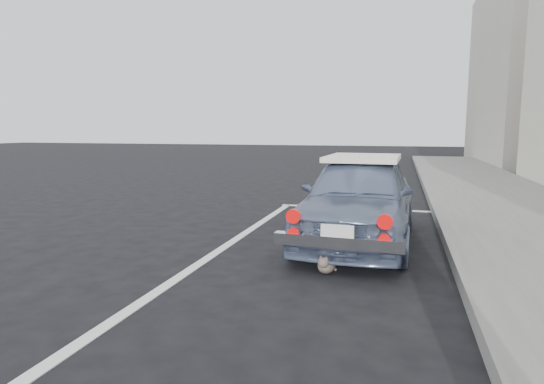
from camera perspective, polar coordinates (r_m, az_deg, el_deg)
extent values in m
cube|color=beige|center=(22.86, 29.51, 13.18)|extent=(3.50, 10.00, 8.00)
cube|color=silver|center=(8.79, 10.84, -2.04)|extent=(3.00, 0.12, 0.01)
cube|color=silver|center=(5.76, -6.52, -7.22)|extent=(0.12, 7.00, 0.01)
imported|color=slate|center=(6.19, 10.90, -0.76)|extent=(1.50, 3.47, 1.17)
cube|color=white|center=(6.48, 11.39, 4.17)|extent=(1.01, 1.33, 0.07)
cube|color=silver|center=(4.62, 8.26, -6.23)|extent=(1.31, 0.17, 0.12)
cube|color=white|center=(4.55, 8.18, -5.14)|extent=(0.33, 0.03, 0.17)
cylinder|color=red|center=(4.63, 2.70, -3.07)|extent=(0.15, 0.05, 0.15)
cylinder|color=red|center=(4.48, 13.99, -3.66)|extent=(0.15, 0.05, 0.15)
cylinder|color=red|center=(4.67, 2.68, -5.24)|extent=(0.12, 0.04, 0.12)
cylinder|color=red|center=(4.52, 13.92, -5.89)|extent=(0.12, 0.04, 0.12)
ellipsoid|color=brown|center=(4.86, 6.89, -8.99)|extent=(0.22, 0.31, 0.17)
sphere|color=brown|center=(4.72, 6.48, -8.72)|extent=(0.11, 0.11, 0.11)
cone|color=brown|center=(4.71, 6.14, -8.04)|extent=(0.04, 0.04, 0.04)
cone|color=brown|center=(4.70, 6.84, -8.11)|extent=(0.04, 0.04, 0.04)
cylinder|color=brown|center=(5.00, 7.81, -9.23)|extent=(0.08, 0.19, 0.03)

